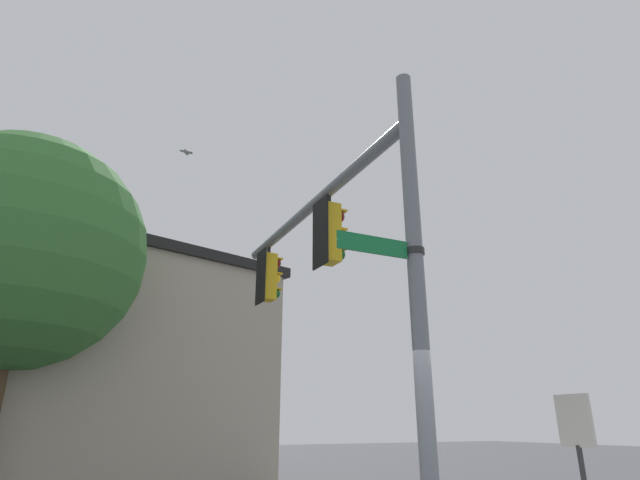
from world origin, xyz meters
name	(u,v)px	position (x,y,z in m)	size (l,w,h in m)	color
signal_pole	(418,295)	(0.00, 0.00, 3.17)	(0.21, 0.21, 6.34)	slate
mast_arm	(310,208)	(-3.21, 0.08, 5.58)	(0.20, 0.20, 6.42)	slate
traffic_light_nearest_pole	(330,234)	(-2.39, 0.08, 4.78)	(0.54, 0.49, 1.31)	black
traffic_light_mid_inner	(269,277)	(-5.45, 0.15, 4.78)	(0.54, 0.49, 1.31)	black
street_name_sign	(391,248)	(-0.01, -0.35, 3.73)	(0.25, 1.22, 0.22)	#147238
bird_flying	(186,152)	(-7.52, -1.55, 8.57)	(0.30, 0.35, 0.11)	gray
storefront_building	(83,369)	(-11.57, -3.07, 3.20)	(9.55, 10.97, 6.37)	#A89E89
tree_by_storefront	(24,251)	(-7.31, -4.79, 5.22)	(5.09, 5.09, 7.77)	#4C3823
historical_marker	(578,445)	(-0.68, 3.33, 1.40)	(0.60, 0.08, 2.13)	#333333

